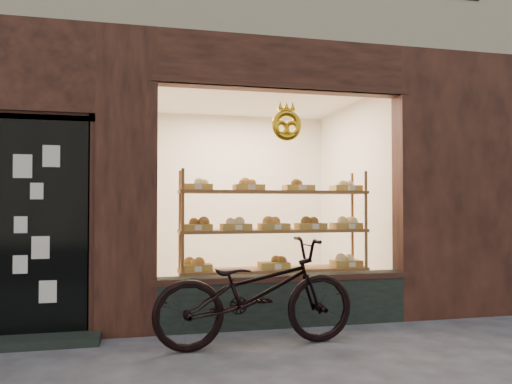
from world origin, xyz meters
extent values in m
cube|color=#1F2A25|center=(0.45, 2.12, 0.28)|extent=(2.70, 0.25, 0.55)
cube|color=black|center=(-2.00, 2.06, 1.10)|extent=(0.90, 0.04, 2.15)
cube|color=#1F2A25|center=(-2.00, 1.90, 0.04)|extent=(1.15, 0.35, 0.08)
torus|color=gold|center=(0.45, 2.02, 2.15)|extent=(0.33, 0.07, 0.33)
cube|color=brown|center=(0.45, 2.55, 0.05)|extent=(2.20, 0.45, 0.04)
cube|color=brown|center=(0.45, 2.55, 0.55)|extent=(2.20, 0.45, 0.03)
cube|color=brown|center=(0.45, 2.55, 1.00)|extent=(2.20, 0.45, 0.04)
cube|color=brown|center=(0.45, 2.55, 1.45)|extent=(2.20, 0.45, 0.04)
cylinder|color=brown|center=(-0.62, 2.35, 0.85)|extent=(0.04, 0.04, 1.70)
cylinder|color=brown|center=(1.52, 2.35, 0.85)|extent=(0.04, 0.04, 1.70)
cylinder|color=brown|center=(-0.62, 2.75, 0.85)|extent=(0.04, 0.04, 1.70)
cylinder|color=brown|center=(1.52, 2.75, 0.85)|extent=(0.04, 0.04, 1.70)
cube|color=#A47D32|center=(-0.45, 2.55, 0.60)|extent=(0.34, 0.24, 0.07)
sphere|color=#A06535|center=(-0.45, 2.55, 0.69)|extent=(0.11, 0.11, 0.11)
cube|color=silver|center=(-0.45, 2.36, 0.60)|extent=(0.07, 0.01, 0.05)
cube|color=#A47D32|center=(0.45, 2.55, 0.60)|extent=(0.34, 0.24, 0.07)
sphere|color=brown|center=(0.45, 2.55, 0.69)|extent=(0.11, 0.11, 0.11)
cube|color=silver|center=(0.45, 2.36, 0.60)|extent=(0.07, 0.01, 0.05)
cube|color=#A47D32|center=(1.35, 2.55, 0.60)|extent=(0.34, 0.24, 0.07)
sphere|color=#E4D282|center=(1.35, 2.55, 0.69)|extent=(0.11, 0.11, 0.11)
cube|color=silver|center=(1.35, 2.36, 0.60)|extent=(0.08, 0.01, 0.05)
cube|color=#A47D32|center=(-0.45, 2.55, 1.05)|extent=(0.34, 0.24, 0.07)
sphere|color=brown|center=(-0.45, 2.55, 1.14)|extent=(0.11, 0.11, 0.11)
cube|color=silver|center=(-0.45, 2.36, 1.05)|extent=(0.07, 0.01, 0.06)
cube|color=#A47D32|center=(0.00, 2.55, 1.05)|extent=(0.34, 0.24, 0.07)
sphere|color=#E4D282|center=(0.00, 2.55, 1.14)|extent=(0.11, 0.11, 0.11)
cube|color=silver|center=(0.00, 2.36, 1.05)|extent=(0.07, 0.01, 0.06)
cube|color=#A47D32|center=(0.45, 2.55, 1.05)|extent=(0.34, 0.24, 0.07)
sphere|color=#A06535|center=(0.45, 2.55, 1.14)|extent=(0.11, 0.11, 0.11)
cube|color=silver|center=(0.45, 2.36, 1.05)|extent=(0.07, 0.01, 0.06)
cube|color=#A47D32|center=(0.90, 2.55, 1.05)|extent=(0.34, 0.24, 0.07)
sphere|color=brown|center=(0.90, 2.55, 1.14)|extent=(0.11, 0.11, 0.11)
cube|color=silver|center=(0.90, 2.36, 1.05)|extent=(0.07, 0.01, 0.06)
cube|color=#A47D32|center=(1.35, 2.55, 1.05)|extent=(0.34, 0.24, 0.07)
sphere|color=#E4D282|center=(1.35, 2.55, 1.14)|extent=(0.11, 0.11, 0.11)
cube|color=silver|center=(1.35, 2.36, 1.05)|extent=(0.08, 0.01, 0.06)
cube|color=#A47D32|center=(-0.45, 2.55, 1.50)|extent=(0.34, 0.24, 0.07)
sphere|color=#E4D282|center=(-0.45, 2.55, 1.59)|extent=(0.11, 0.11, 0.11)
cube|color=silver|center=(-0.45, 2.36, 1.50)|extent=(0.07, 0.01, 0.06)
cube|color=#A47D32|center=(0.15, 2.55, 1.50)|extent=(0.34, 0.24, 0.07)
sphere|color=#A06535|center=(0.15, 2.55, 1.59)|extent=(0.11, 0.11, 0.11)
cube|color=silver|center=(0.15, 2.36, 1.50)|extent=(0.08, 0.01, 0.06)
cube|color=#A47D32|center=(0.75, 2.55, 1.50)|extent=(0.34, 0.24, 0.07)
sphere|color=brown|center=(0.75, 2.55, 1.59)|extent=(0.11, 0.11, 0.11)
cube|color=silver|center=(0.75, 2.36, 1.50)|extent=(0.07, 0.01, 0.06)
cube|color=#A47D32|center=(1.35, 2.55, 1.50)|extent=(0.34, 0.24, 0.07)
sphere|color=#E4D282|center=(1.35, 2.55, 1.59)|extent=(0.11, 0.11, 0.11)
cube|color=silver|center=(1.35, 2.36, 1.50)|extent=(0.08, 0.01, 0.06)
imported|color=black|center=(-0.02, 1.43, 0.50)|extent=(1.92, 0.75, 0.99)
camera|label=1|loc=(-1.05, -3.07, 1.30)|focal=35.00mm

